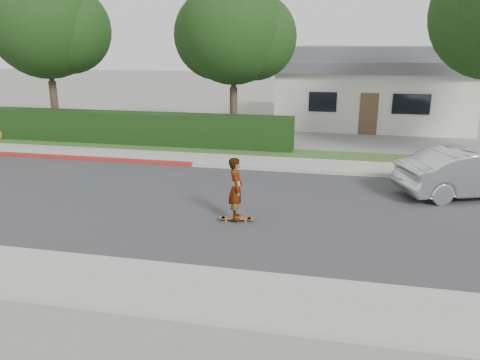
# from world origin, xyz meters

# --- Properties ---
(ground) EXTENTS (120.00, 120.00, 0.00)m
(ground) POSITION_xyz_m (0.00, 0.00, 0.00)
(ground) COLOR slate
(ground) RESTS_ON ground
(road) EXTENTS (60.00, 8.00, 0.01)m
(road) POSITION_xyz_m (0.00, 0.00, 0.01)
(road) COLOR #2D2D30
(road) RESTS_ON ground
(curb_near) EXTENTS (60.00, 0.20, 0.15)m
(curb_near) POSITION_xyz_m (0.00, -4.10, 0.07)
(curb_near) COLOR #9E9E99
(curb_near) RESTS_ON ground
(sidewalk_near) EXTENTS (60.00, 1.60, 0.12)m
(sidewalk_near) POSITION_xyz_m (0.00, -5.00, 0.06)
(sidewalk_near) COLOR gray
(sidewalk_near) RESTS_ON ground
(curb_far) EXTENTS (60.00, 0.20, 0.15)m
(curb_far) POSITION_xyz_m (0.00, 4.10, 0.07)
(curb_far) COLOR #9E9E99
(curb_far) RESTS_ON ground
(curb_red_section) EXTENTS (12.00, 0.21, 0.15)m
(curb_red_section) POSITION_xyz_m (-5.00, 4.10, 0.08)
(curb_red_section) COLOR maroon
(curb_red_section) RESTS_ON ground
(sidewalk_far) EXTENTS (60.00, 1.60, 0.12)m
(sidewalk_far) POSITION_xyz_m (0.00, 5.00, 0.06)
(sidewalk_far) COLOR gray
(sidewalk_far) RESTS_ON ground
(planting_strip) EXTENTS (60.00, 1.60, 0.10)m
(planting_strip) POSITION_xyz_m (0.00, 6.60, 0.05)
(planting_strip) COLOR #2D4C1E
(planting_strip) RESTS_ON ground
(hedge) EXTENTS (15.00, 1.00, 1.50)m
(hedge) POSITION_xyz_m (-3.00, 7.20, 0.75)
(hedge) COLOR black
(hedge) RESTS_ON ground
(tree_left) EXTENTS (5.99, 5.21, 8.00)m
(tree_left) POSITION_xyz_m (-7.51, 8.69, 5.26)
(tree_left) COLOR #33261C
(tree_left) RESTS_ON ground
(tree_center) EXTENTS (5.66, 4.84, 7.44)m
(tree_center) POSITION_xyz_m (1.49, 9.19, 4.90)
(tree_center) COLOR #33261C
(tree_center) RESTS_ON ground
(house) EXTENTS (10.60, 8.60, 4.30)m
(house) POSITION_xyz_m (8.00, 16.00, 2.10)
(house) COLOR beige
(house) RESTS_ON ground
(skateboard) EXTENTS (0.98, 0.30, 0.09)m
(skateboard) POSITION_xyz_m (3.83, -1.09, 0.08)
(skateboard) COLOR #B77E32
(skateboard) RESTS_ON ground
(skateboarder) EXTENTS (0.52, 0.67, 1.64)m
(skateboarder) POSITION_xyz_m (3.83, -1.09, 0.92)
(skateboarder) COLOR white
(skateboarder) RESTS_ON skateboard
(car_silver) EXTENTS (4.72, 3.08, 1.47)m
(car_silver) POSITION_xyz_m (10.40, 2.50, 0.73)
(car_silver) COLOR #B2B4B9
(car_silver) RESTS_ON ground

